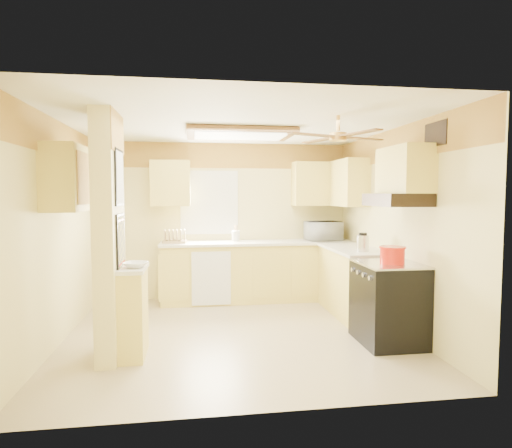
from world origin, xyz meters
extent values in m
plane|color=tan|center=(0.00, 0.00, 0.00)|extent=(4.00, 4.00, 0.00)
plane|color=white|center=(0.00, 0.00, 2.50)|extent=(4.00, 4.00, 0.00)
plane|color=#EBDC8F|center=(0.00, 1.90, 1.25)|extent=(4.00, 0.00, 4.00)
plane|color=#EBDC8F|center=(0.00, -1.90, 1.25)|extent=(4.00, 0.00, 4.00)
plane|color=#EBDC8F|center=(-2.00, 0.00, 1.25)|extent=(0.00, 3.80, 3.80)
plane|color=#EBDC8F|center=(2.00, 0.00, 1.25)|extent=(0.00, 3.80, 3.80)
cube|color=#EBBC45|center=(0.00, 1.88, 2.30)|extent=(4.00, 0.02, 0.40)
cube|color=#EBDC8F|center=(-1.35, -0.55, 1.25)|extent=(0.20, 0.70, 2.50)
cube|color=#FFEA66|center=(-1.13, -0.55, 0.45)|extent=(0.25, 0.55, 0.90)
cube|color=white|center=(-1.13, -0.55, 0.92)|extent=(0.28, 0.58, 0.04)
cube|color=#FFEA66|center=(0.50, 1.60, 0.45)|extent=(3.00, 0.60, 0.90)
cube|color=#FFEA66|center=(1.70, 0.60, 0.45)|extent=(0.60, 1.40, 0.90)
cube|color=white|center=(0.50, 1.59, 0.92)|extent=(3.04, 0.64, 0.04)
cube|color=white|center=(1.69, 0.60, 0.92)|extent=(0.64, 1.44, 0.04)
cube|color=white|center=(-0.25, 1.29, 0.43)|extent=(0.58, 0.02, 0.80)
cube|color=white|center=(-0.25, 1.89, 1.55)|extent=(0.92, 0.02, 1.02)
cube|color=white|center=(-0.25, 1.89, 1.55)|extent=(0.80, 0.02, 0.90)
cube|color=#FFEA66|center=(-0.85, 1.72, 1.85)|extent=(0.60, 0.35, 0.70)
cube|color=#FFEA66|center=(1.55, 1.72, 1.85)|extent=(0.90, 0.35, 0.70)
cube|color=#FFEA66|center=(1.82, 1.25, 1.85)|extent=(0.35, 1.00, 0.70)
cube|color=#FFEA66|center=(-1.82, -0.25, 1.85)|extent=(0.35, 0.75, 0.70)
cube|color=#FFEA66|center=(1.82, -0.55, 1.95)|extent=(0.35, 0.76, 0.52)
cube|color=black|center=(1.67, -0.55, 0.45)|extent=(0.65, 0.76, 0.90)
cube|color=silver|center=(1.67, -0.55, 0.91)|extent=(0.66, 0.77, 0.02)
cylinder|color=silver|center=(1.34, -0.80, 0.80)|extent=(0.03, 0.05, 0.05)
cylinder|color=silver|center=(1.34, -0.63, 0.80)|extent=(0.03, 0.05, 0.05)
cylinder|color=silver|center=(1.34, -0.47, 0.80)|extent=(0.03, 0.05, 0.05)
cylinder|color=silver|center=(1.34, -0.30, 0.80)|extent=(0.03, 0.05, 0.05)
cube|color=black|center=(1.74, -0.55, 1.62)|extent=(0.50, 0.76, 0.14)
cube|color=black|center=(-1.24, -0.55, 1.85)|extent=(0.02, 0.42, 0.57)
cube|color=white|center=(-1.23, -0.55, 1.85)|extent=(0.01, 0.37, 0.52)
cube|color=black|center=(-1.24, -0.55, 1.20)|extent=(0.02, 0.42, 0.57)
cube|color=yellow|center=(-1.23, -0.55, 1.20)|extent=(0.01, 0.37, 0.52)
cube|color=brown|center=(0.10, 0.50, 2.46)|extent=(1.35, 0.95, 0.06)
cube|color=white|center=(0.10, 0.50, 2.44)|extent=(1.15, 0.75, 0.02)
cylinder|color=gold|center=(1.00, -0.70, 2.42)|extent=(0.04, 0.04, 0.16)
cylinder|color=gold|center=(1.00, -0.70, 2.28)|extent=(0.18, 0.18, 0.08)
cube|color=brown|center=(1.30, -0.59, 2.28)|extent=(0.55, 0.28, 0.01)
cube|color=brown|center=(0.89, -0.40, 2.28)|extent=(0.28, 0.55, 0.01)
cube|color=brown|center=(0.70, -0.81, 2.28)|extent=(0.55, 0.28, 0.01)
cube|color=brown|center=(1.11, -1.00, 2.28)|extent=(0.28, 0.55, 0.01)
cube|color=black|center=(1.98, -0.90, 2.30)|extent=(0.02, 0.40, 0.25)
imported|color=white|center=(1.57, 1.60, 1.09)|extent=(0.57, 0.40, 0.30)
imported|color=white|center=(-1.09, -0.62, 0.97)|extent=(0.29, 0.29, 0.06)
cylinder|color=red|center=(1.68, -0.60, 1.00)|extent=(0.26, 0.26, 0.17)
cylinder|color=red|center=(1.68, -0.60, 1.09)|extent=(0.29, 0.29, 0.02)
cylinder|color=silver|center=(1.68, 0.23, 1.05)|extent=(0.16, 0.16, 0.21)
cylinder|color=black|center=(1.68, 0.23, 1.17)|extent=(0.11, 0.11, 0.03)
cube|color=tan|center=(-0.79, 1.59, 0.96)|extent=(0.37, 0.29, 0.04)
cube|color=tan|center=(-0.94, 1.59, 1.04)|extent=(0.02, 0.24, 0.20)
cube|color=tan|center=(-0.88, 1.59, 1.04)|extent=(0.02, 0.24, 0.20)
cube|color=tan|center=(-0.82, 1.59, 1.04)|extent=(0.02, 0.24, 0.20)
cube|color=tan|center=(-0.76, 1.59, 1.04)|extent=(0.02, 0.24, 0.20)
cube|color=tan|center=(-0.70, 1.59, 1.04)|extent=(0.02, 0.24, 0.20)
cube|color=tan|center=(-0.64, 1.59, 1.04)|extent=(0.02, 0.24, 0.20)
cylinder|color=white|center=(-0.88, 1.59, 1.04)|extent=(0.01, 0.20, 0.20)
cylinder|color=white|center=(-0.76, 1.59, 1.04)|extent=(0.01, 0.20, 0.20)
cylinder|color=white|center=(0.16, 1.70, 1.02)|extent=(0.13, 0.13, 0.16)
cylinder|color=tan|center=(0.18, 1.70, 1.07)|extent=(0.01, 0.01, 0.25)
cylinder|color=tan|center=(0.16, 1.72, 1.07)|extent=(0.01, 0.01, 0.25)
cylinder|color=tan|center=(0.14, 1.70, 1.07)|extent=(0.01, 0.01, 0.25)
cylinder|color=tan|center=(0.16, 1.68, 1.07)|extent=(0.01, 0.01, 0.25)
camera|label=1|loc=(-0.49, -5.04, 1.68)|focal=30.00mm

